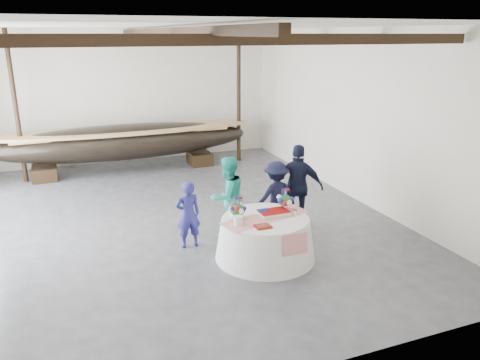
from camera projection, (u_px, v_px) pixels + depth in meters
name	position (u px, v px, depth m)	size (l,w,h in m)	color
floor	(173.00, 218.00, 11.50)	(10.00, 12.00, 0.01)	#3D3D42
wall_back	(130.00, 97.00, 16.16)	(10.00, 0.02, 4.50)	silver
wall_front	(284.00, 220.00, 5.49)	(10.00, 0.02, 4.50)	silver
wall_right	(352.00, 115.00, 12.55)	(0.02, 12.00, 4.50)	silver
ceiling	(164.00, 26.00, 10.15)	(10.00, 12.00, 0.01)	white
pavilion_structure	(158.00, 48.00, 11.00)	(9.80, 11.76, 4.50)	black
longboat_display	(125.00, 142.00, 15.11)	(8.33, 1.67, 1.56)	black
banquet_table	(265.00, 238.00, 9.37)	(2.01, 2.01, 0.86)	silver
tabletop_items	(262.00, 209.00, 9.31)	(1.94, 1.03, 0.40)	red
guest_woman_blue	(188.00, 214.00, 9.77)	(0.53, 0.35, 1.45)	navy
guest_woman_teal	(227.00, 197.00, 10.31)	(0.88, 0.68, 1.81)	teal
guest_man_left	(276.00, 196.00, 10.66)	(1.04, 0.60, 1.62)	black
guest_man_right	(298.00, 186.00, 10.75)	(1.15, 0.48, 1.96)	black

